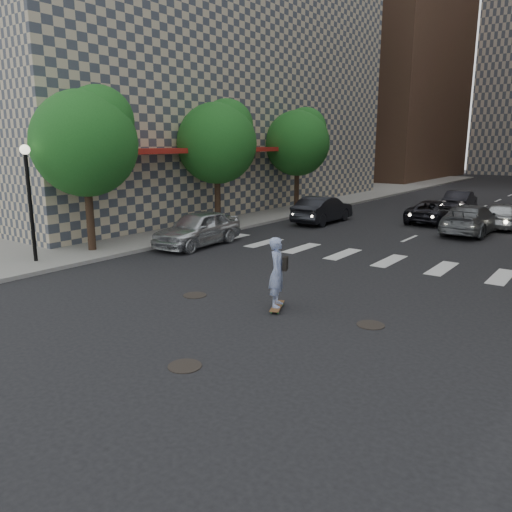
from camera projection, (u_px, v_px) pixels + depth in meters
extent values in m
plane|color=black|center=(219.00, 320.00, 12.91)|extent=(160.00, 160.00, 0.00)
cube|color=gray|center=(246.00, 204.00, 36.98)|extent=(13.00, 80.00, 0.15)
cube|color=tan|center=(188.00, 27.00, 35.35)|extent=(15.00, 33.00, 25.00)
cube|color=black|center=(181.00, 190.00, 26.79)|extent=(0.30, 14.00, 4.00)
cube|color=maroon|center=(191.00, 150.00, 25.86)|extent=(1.60, 14.00, 0.25)
cube|color=brown|center=(379.00, 17.00, 63.19)|extent=(18.00, 24.00, 40.00)
cylinder|color=black|center=(31.00, 208.00, 18.33)|extent=(0.14, 0.14, 4.00)
sphere|color=#F2EACC|center=(25.00, 150.00, 17.86)|extent=(0.36, 0.36, 0.36)
cylinder|color=#382619|center=(90.00, 216.00, 20.42)|extent=(0.32, 0.32, 2.80)
sphere|color=#1B511C|center=(85.00, 144.00, 19.77)|extent=(4.20, 4.20, 4.20)
sphere|color=#1B511C|center=(99.00, 121.00, 19.93)|extent=(2.80, 2.80, 2.80)
cylinder|color=#382619|center=(218.00, 199.00, 26.69)|extent=(0.32, 0.32, 2.80)
sphere|color=#1B511C|center=(217.00, 143.00, 26.05)|extent=(4.20, 4.20, 4.20)
sphere|color=#1B511C|center=(227.00, 126.00, 26.20)|extent=(2.80, 2.80, 2.80)
cylinder|color=#382619|center=(297.00, 188.00, 32.97)|extent=(0.32, 0.32, 2.80)
sphere|color=#1B511C|center=(297.00, 143.00, 32.33)|extent=(4.20, 4.20, 4.20)
sphere|color=#1B511C|center=(305.00, 129.00, 32.48)|extent=(2.80, 2.80, 2.80)
cylinder|color=black|center=(185.00, 366.00, 10.25)|extent=(0.70, 0.70, 0.02)
cylinder|color=black|center=(195.00, 295.00, 15.01)|extent=(0.70, 0.70, 0.02)
cylinder|color=black|center=(371.00, 325.00, 12.57)|extent=(0.70, 0.70, 0.02)
cube|color=brown|center=(277.00, 306.00, 13.75)|extent=(0.64, 1.03, 0.02)
cylinder|color=green|center=(271.00, 312.00, 13.44)|extent=(0.06, 0.08, 0.07)
cylinder|color=green|center=(278.00, 313.00, 13.40)|extent=(0.06, 0.08, 0.07)
cylinder|color=green|center=(276.00, 304.00, 14.13)|extent=(0.06, 0.08, 0.07)
cylinder|color=green|center=(282.00, 304.00, 14.09)|extent=(0.06, 0.08, 0.07)
imported|color=#808BBB|center=(277.00, 272.00, 13.53)|extent=(0.70, 0.82, 1.92)
cube|color=black|center=(285.00, 264.00, 13.49)|extent=(0.23, 0.34, 0.36)
imported|color=silver|center=(198.00, 228.00, 22.07)|extent=(2.08, 4.67, 1.56)
imported|color=black|center=(323.00, 210.00, 28.45)|extent=(1.70, 4.66, 1.52)
imported|color=#53565A|center=(471.00, 219.00, 25.06)|extent=(2.19, 5.13, 1.47)
imported|color=black|center=(434.00, 212.00, 28.49)|extent=(2.17, 4.64, 1.28)
imported|color=#ACAFB3|center=(502.00, 215.00, 26.79)|extent=(2.04, 4.25, 1.40)
imported|color=black|center=(460.00, 201.00, 33.11)|extent=(1.78, 4.34, 1.40)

